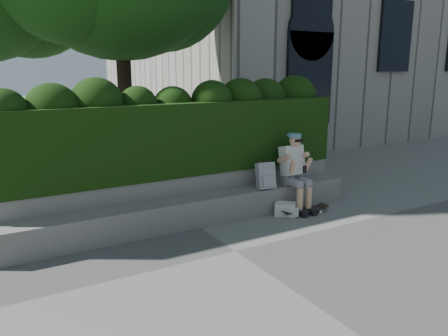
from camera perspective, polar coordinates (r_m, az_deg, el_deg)
ground at (r=6.21m, az=1.45°, el=-10.79°), size 80.00×80.00×0.00m
bench_ledge at (r=7.16m, az=-3.80°, el=-5.64°), size 6.00×0.45×0.45m
planter_wall at (r=7.52m, az=-5.42°, el=-3.55°), size 6.00×0.50×0.75m
hedge at (r=7.51m, az=-6.30°, el=4.03°), size 6.00×1.00×1.20m
person at (r=7.85m, az=9.12°, el=-0.11°), size 0.40×0.76×1.38m
skateboard at (r=7.81m, az=10.41°, el=-5.42°), size 0.84×0.29×0.09m
backpack_plaid at (r=7.60m, az=5.45°, el=-1.00°), size 0.34×0.22×0.46m
backpack_ground at (r=7.67m, az=8.01°, el=-5.33°), size 0.42×0.42×0.23m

